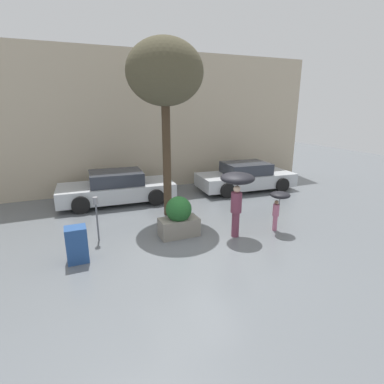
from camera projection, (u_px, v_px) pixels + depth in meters
ground_plane at (189, 247)px, 8.16m from camera, size 40.00×40.00×0.00m
building_facade at (132, 122)px, 13.08m from camera, size 18.00×0.30×6.00m
planter_box at (179, 218)px, 8.73m from camera, size 1.14×0.76×1.20m
person_adult at (237, 186)px, 8.52m from camera, size 0.98×0.98×1.88m
person_child at (279, 200)px, 8.97m from camera, size 0.59×0.59×1.24m
parked_car_near at (117, 188)px, 11.82m from camera, size 4.51×2.23×1.24m
parked_car_far at (245, 177)px, 13.63m from camera, size 4.45×2.26×1.24m
street_tree at (165, 74)px, 9.35m from camera, size 2.44×2.44×5.75m
parking_meter at (96, 210)px, 8.31m from camera, size 0.14×0.14×1.29m
newspaper_box at (77, 244)px, 7.30m from camera, size 0.50×0.44×0.90m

